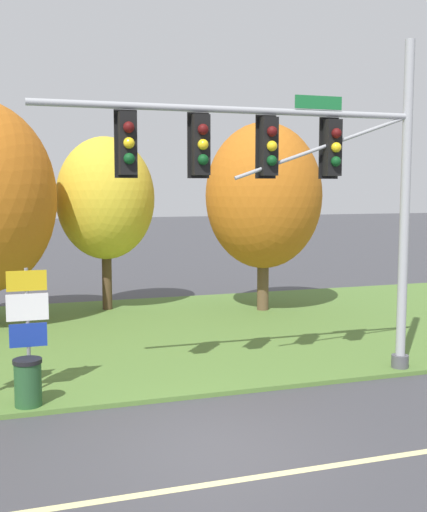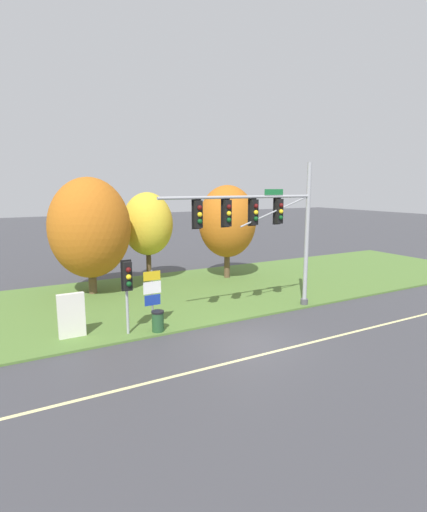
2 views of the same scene
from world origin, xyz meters
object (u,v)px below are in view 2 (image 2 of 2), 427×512
(traffic_signal_mast, at_px, (264,221))
(info_kiosk, at_px, (71,316))
(route_sign_post, at_px, (152,291))
(tree_nearest_road, at_px, (90,228))
(pedestrian_signal_near_kerb, at_px, (127,281))
(trash_bin, at_px, (158,321))
(tree_left_of_mast, at_px, (148,224))
(tree_behind_signpost, at_px, (227,222))

(traffic_signal_mast, distance_m, info_kiosk, 9.86)
(route_sign_post, height_order, info_kiosk, route_sign_post)
(tree_nearest_road, bearing_deg, pedestrian_signal_near_kerb, -91.24)
(pedestrian_signal_near_kerb, height_order, trash_bin, pedestrian_signal_near_kerb)
(info_kiosk, xyz_separation_m, trash_bin, (3.42, -1.13, -0.47))
(traffic_signal_mast, xyz_separation_m, info_kiosk, (-9.07, 1.14, -3.69))
(traffic_signal_mast, distance_m, pedestrian_signal_near_kerb, 7.24)
(pedestrian_signal_near_kerb, bearing_deg, info_kiosk, 157.00)
(info_kiosk, distance_m, trash_bin, 3.63)
(pedestrian_signal_near_kerb, bearing_deg, trash_bin, -9.48)
(route_sign_post, distance_m, trash_bin, 1.39)
(traffic_signal_mast, bearing_deg, trash_bin, 179.97)
(route_sign_post, relative_size, tree_nearest_road, 0.38)
(tree_left_of_mast, relative_size, trash_bin, 6.39)
(pedestrian_signal_near_kerb, distance_m, info_kiosk, 2.78)
(tree_left_of_mast, distance_m, tree_behind_signpost, 5.40)
(trash_bin, bearing_deg, traffic_signal_mast, -0.03)
(traffic_signal_mast, distance_m, tree_left_of_mast, 9.82)
(route_sign_post, relative_size, trash_bin, 2.80)
(tree_left_of_mast, bearing_deg, trash_bin, -107.76)
(pedestrian_signal_near_kerb, height_order, tree_left_of_mast, tree_left_of_mast)
(traffic_signal_mast, relative_size, tree_left_of_mast, 1.43)
(tree_behind_signpost, height_order, trash_bin, tree_behind_signpost)
(route_sign_post, relative_size, tree_behind_signpost, 0.41)
(traffic_signal_mast, height_order, trash_bin, traffic_signal_mast)
(route_sign_post, relative_size, tree_left_of_mast, 0.44)
(route_sign_post, bearing_deg, tree_behind_signpost, 40.43)
(tree_nearest_road, xyz_separation_m, info_kiosk, (-2.35, -6.79, -2.97))
(tree_nearest_road, bearing_deg, traffic_signal_mast, -49.73)
(traffic_signal_mast, xyz_separation_m, trash_bin, (-5.65, 0.00, -4.17))
(traffic_signal_mast, xyz_separation_m, tree_behind_signpost, (2.47, 7.64, -0.72))
(route_sign_post, xyz_separation_m, info_kiosk, (-3.48, 0.36, -0.68))
(tree_left_of_mast, relative_size, tree_behind_signpost, 0.93)
(tree_behind_signpost, bearing_deg, traffic_signal_mast, -107.92)
(tree_left_of_mast, bearing_deg, tree_nearest_road, -159.87)
(tree_behind_signpost, bearing_deg, route_sign_post, -139.57)
(info_kiosk, relative_size, trash_bin, 2.04)
(traffic_signal_mast, distance_m, route_sign_post, 6.40)
(traffic_signal_mast, height_order, tree_behind_signpost, traffic_signal_mast)
(tree_behind_signpost, xyz_separation_m, info_kiosk, (-11.54, -6.50, -2.98))
(tree_left_of_mast, bearing_deg, tree_behind_signpost, -19.28)
(pedestrian_signal_near_kerb, relative_size, tree_behind_signpost, 0.51)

